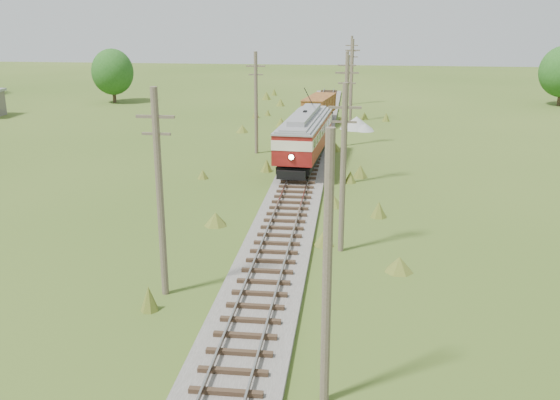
# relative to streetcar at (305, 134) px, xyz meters

# --- Properties ---
(railbed_main) EXTENTS (3.60, 96.00, 0.57)m
(railbed_main) POSITION_rel_streetcar_xyz_m (0.00, -1.66, -2.46)
(railbed_main) COLOR #605B54
(railbed_main) RESTS_ON ground
(streetcar) EXTENTS (3.76, 12.60, 5.71)m
(streetcar) POSITION_rel_streetcar_xyz_m (0.00, 0.00, 0.00)
(streetcar) COLOR black
(streetcar) RESTS_ON ground
(gondola) EXTENTS (3.49, 7.54, 2.41)m
(gondola) POSITION_rel_streetcar_xyz_m (0.00, 19.34, -0.79)
(gondola) COLOR black
(gondola) RESTS_ON ground
(gravel_pile) EXTENTS (3.57, 3.79, 1.30)m
(gravel_pile) POSITION_rel_streetcar_xyz_m (4.20, 16.71, -2.04)
(gravel_pile) COLOR gray
(gravel_pile) RESTS_ON ground
(utility_pole_r_1) EXTENTS (0.30, 0.30, 8.80)m
(utility_pole_r_1) POSITION_rel_streetcar_xyz_m (3.10, -30.66, 1.75)
(utility_pole_r_1) COLOR brown
(utility_pole_r_1) RESTS_ON ground
(utility_pole_r_2) EXTENTS (1.60, 0.30, 8.60)m
(utility_pole_r_2) POSITION_rel_streetcar_xyz_m (3.30, -17.66, 1.77)
(utility_pole_r_2) COLOR brown
(utility_pole_r_2) RESTS_ON ground
(utility_pole_r_3) EXTENTS (1.60, 0.30, 9.00)m
(utility_pole_r_3) POSITION_rel_streetcar_xyz_m (3.20, -4.66, 1.98)
(utility_pole_r_3) COLOR brown
(utility_pole_r_3) RESTS_ON ground
(utility_pole_r_4) EXTENTS (1.60, 0.30, 8.40)m
(utility_pole_r_4) POSITION_rel_streetcar_xyz_m (3.00, 8.34, 1.67)
(utility_pole_r_4) COLOR brown
(utility_pole_r_4) RESTS_ON ground
(utility_pole_r_5) EXTENTS (1.60, 0.30, 8.90)m
(utility_pole_r_5) POSITION_rel_streetcar_xyz_m (3.40, 21.34, 1.93)
(utility_pole_r_5) COLOR brown
(utility_pole_r_5) RESTS_ON ground
(utility_pole_r_6) EXTENTS (1.60, 0.30, 8.70)m
(utility_pole_r_6) POSITION_rel_streetcar_xyz_m (3.20, 34.34, 1.82)
(utility_pole_r_6) COLOR brown
(utility_pole_r_6) RESTS_ON ground
(utility_pole_l_a) EXTENTS (1.60, 0.30, 9.00)m
(utility_pole_l_a) POSITION_rel_streetcar_xyz_m (-4.20, -23.66, 1.98)
(utility_pole_l_a) COLOR brown
(utility_pole_l_a) RESTS_ON ground
(utility_pole_l_b) EXTENTS (1.60, 0.30, 8.60)m
(utility_pole_l_b) POSITION_rel_streetcar_xyz_m (-4.50, 4.34, 1.77)
(utility_pole_l_b) COLOR brown
(utility_pole_l_b) RESTS_ON ground
(tree_mid_a) EXTENTS (5.46, 5.46, 7.03)m
(tree_mid_a) POSITION_rel_streetcar_xyz_m (-28.00, 32.34, 1.37)
(tree_mid_a) COLOR #38281C
(tree_mid_a) RESTS_ON ground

